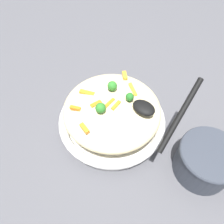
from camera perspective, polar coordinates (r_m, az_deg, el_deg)
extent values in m
plane|color=#4C4C51|center=(0.62, 0.00, -3.79)|extent=(2.40, 2.40, 0.00)
cylinder|color=white|center=(0.61, 0.00, -3.12)|extent=(0.26, 0.26, 0.03)
torus|color=white|center=(0.59, 0.00, -1.82)|extent=(0.29, 0.29, 0.02)
torus|color=black|center=(0.58, 0.00, -1.57)|extent=(0.28, 0.28, 0.00)
ellipsoid|color=beige|center=(0.55, 0.00, 0.64)|extent=(0.25, 0.25, 0.07)
cube|color=orange|center=(0.59, 3.34, 9.55)|extent=(0.03, 0.03, 0.01)
cube|color=orange|center=(0.52, 1.07, 1.67)|extent=(0.01, 0.03, 0.01)
cube|color=orange|center=(0.55, -6.52, 5.02)|extent=(0.04, 0.02, 0.01)
cube|color=orange|center=(0.49, -7.57, -3.95)|extent=(0.03, 0.02, 0.01)
cube|color=orange|center=(0.56, 5.44, 5.83)|extent=(0.04, 0.03, 0.01)
cube|color=orange|center=(0.52, -9.57, 1.01)|extent=(0.03, 0.02, 0.01)
cube|color=orange|center=(0.52, -1.12, 2.54)|extent=(0.01, 0.04, 0.01)
cube|color=orange|center=(0.52, -4.19, 2.12)|extent=(0.02, 0.03, 0.01)
cylinder|color=#205B1C|center=(0.53, 4.59, 3.20)|extent=(0.01, 0.01, 0.01)
sphere|color=#236B23|center=(0.52, 4.67, 3.96)|extent=(0.02, 0.02, 0.02)
cylinder|color=#296820|center=(0.51, -2.96, 0.25)|extent=(0.01, 0.01, 0.01)
sphere|color=#2D7A28|center=(0.50, -3.02, 1.10)|extent=(0.02, 0.02, 0.02)
cylinder|color=#296820|center=(0.55, 0.08, 5.96)|extent=(0.01, 0.01, 0.01)
sphere|color=#2D7A28|center=(0.54, 0.08, 6.84)|extent=(0.02, 0.02, 0.02)
ellipsoid|color=black|center=(0.51, 8.31, 1.15)|extent=(0.06, 0.04, 0.02)
cylinder|color=black|center=(0.47, 17.44, -0.67)|extent=(0.02, 0.17, 0.08)
cylinder|color=#333842|center=(0.56, 23.17, -11.66)|extent=(0.13, 0.13, 0.09)
torus|color=#333842|center=(0.53, 24.54, -9.79)|extent=(0.14, 0.14, 0.01)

